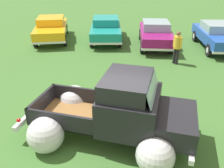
% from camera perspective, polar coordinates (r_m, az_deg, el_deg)
% --- Properties ---
extents(ground_plane, '(80.00, 80.00, 0.00)m').
position_cam_1_polar(ground_plane, '(6.96, -1.36, -12.15)').
color(ground_plane, '#3D6B2D').
extents(vintage_pickup_truck, '(4.82, 3.23, 1.96)m').
position_cam_1_polar(vintage_pickup_truck, '(6.43, 1.91, -7.43)').
color(vintage_pickup_truck, black).
rests_on(vintage_pickup_truck, ground).
extents(show_car_0, '(3.08, 4.86, 1.43)m').
position_cam_1_polar(show_car_0, '(16.18, -14.29, 12.90)').
color(show_car_0, black).
rests_on(show_car_0, ground).
extents(show_car_1, '(2.51, 4.79, 1.43)m').
position_cam_1_polar(show_car_1, '(15.62, -1.46, 13.21)').
color(show_car_1, black).
rests_on(show_car_1, ground).
extents(show_car_2, '(2.06, 4.43, 1.43)m').
position_cam_1_polar(show_car_2, '(14.67, 10.34, 11.92)').
color(show_car_2, black).
rests_on(show_car_2, ground).
extents(show_car_3, '(2.20, 4.63, 1.43)m').
position_cam_1_polar(show_car_3, '(15.26, 23.83, 10.69)').
color(show_car_3, black).
rests_on(show_car_3, ground).
extents(spectator_0, '(0.48, 0.48, 1.61)m').
position_cam_1_polar(spectator_0, '(11.97, 15.29, 8.80)').
color(spectator_0, black).
rests_on(spectator_0, ground).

